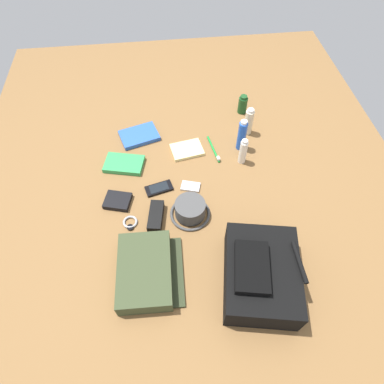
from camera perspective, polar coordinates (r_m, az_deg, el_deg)
ground_plane at (r=1.46m, az=-0.00°, el=-1.20°), size 2.64×2.02×0.02m
backpack at (r=1.23m, az=11.91°, el=-13.86°), size 0.38×0.32×0.16m
toiletry_pouch at (r=1.25m, az=-7.99°, el=-13.53°), size 0.30×0.25×0.07m
bucket_hat at (r=1.37m, az=-0.33°, el=-3.16°), size 0.17×0.17×0.08m
shampoo_bottle at (r=1.82m, az=8.85°, el=14.88°), size 0.05×0.05×0.10m
lotion_bottle at (r=1.69m, az=9.89°, el=12.02°), size 0.04×0.04×0.15m
deodorant_spray at (r=1.60m, az=8.71°, el=9.77°), size 0.04×0.04×0.17m
toothpaste_tube at (r=1.55m, az=8.92°, el=7.00°), size 0.04×0.04×0.14m
paperback_novel at (r=1.71m, az=-9.21°, el=9.69°), size 0.18×0.22×0.02m
travel_guidebook at (r=1.58m, az=-11.79°, el=4.80°), size 0.15×0.20×0.02m
cell_phone at (r=1.47m, az=-5.80°, el=0.65°), size 0.09×0.13×0.01m
media_player at (r=1.48m, az=-0.16°, el=0.99°), size 0.07×0.10×0.01m
wristwatch at (r=1.39m, az=-10.76°, el=-5.30°), size 0.07×0.06×0.01m
toothbrush at (r=1.62m, az=3.87°, el=7.29°), size 0.18×0.04×0.02m
wallet at (r=1.46m, az=-12.87°, el=-1.53°), size 0.12×0.13×0.02m
notepad at (r=1.62m, az=-0.89°, el=7.41°), size 0.14×0.17×0.02m
sunglasses_case at (r=1.38m, az=-6.34°, el=-4.25°), size 0.15×0.08×0.04m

